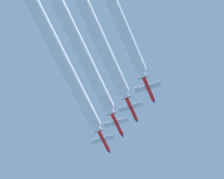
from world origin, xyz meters
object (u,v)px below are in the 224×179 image
jet_lead (104,141)px  jet_second_echelon (117,124)px  jet_third_echelon (131,109)px  jet_fourth_echelon (149,89)px

jet_lead → jet_second_echelon: 10.09m
jet_lead → jet_third_echelon: jet_lead is taller
jet_lead → jet_second_echelon: jet_lead is taller
jet_second_echelon → jet_fourth_echelon: (15.62, -13.10, -2.17)m
jet_lead → jet_second_echelon: bearing=-42.7°
jet_lead → jet_second_echelon: size_ratio=1.00×
jet_second_echelon → jet_lead: bearing=137.3°
jet_second_echelon → jet_fourth_echelon: 20.50m
jet_fourth_echelon → jet_lead: bearing=139.1°
jet_second_echelon → jet_third_echelon: bearing=-40.8°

